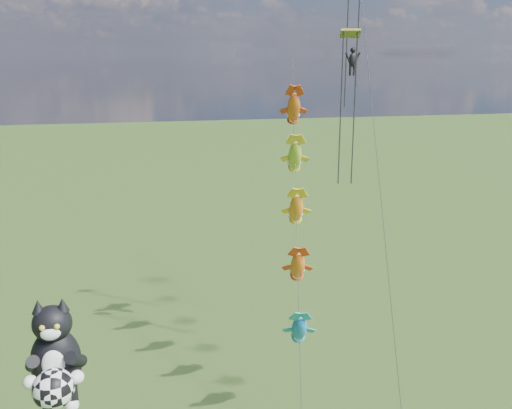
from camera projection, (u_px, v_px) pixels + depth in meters
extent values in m
ellipsoid|color=black|center=(56.00, 362.00, 23.77)|extent=(2.15, 1.79, 3.02)
ellipsoid|color=black|center=(52.00, 324.00, 23.22)|extent=(1.67, 1.53, 1.53)
cone|color=black|center=(38.00, 306.00, 22.92)|extent=(0.55, 0.55, 0.57)
cone|color=black|center=(62.00, 304.00, 23.11)|extent=(0.55, 0.55, 0.57)
ellipsoid|color=white|center=(50.00, 334.00, 22.67)|extent=(0.81, 0.43, 0.55)
ellipsoid|color=white|center=(54.00, 364.00, 23.02)|extent=(0.96, 0.40, 1.25)
sphere|color=gold|center=(42.00, 328.00, 22.47)|extent=(0.23, 0.23, 0.23)
sphere|color=gold|center=(57.00, 327.00, 22.59)|extent=(0.23, 0.23, 0.23)
sphere|color=white|center=(30.00, 382.00, 22.71)|extent=(0.57, 0.57, 0.57)
sphere|color=white|center=(77.00, 377.00, 23.07)|extent=(0.57, 0.57, 0.57)
sphere|color=white|center=(49.00, 408.00, 24.06)|extent=(0.60, 0.60, 0.60)
sphere|color=white|center=(72.00, 405.00, 24.25)|extent=(0.60, 0.60, 0.60)
sphere|color=white|center=(53.00, 389.00, 22.68)|extent=(1.65, 1.65, 1.65)
cylinder|color=black|center=(297.00, 232.00, 32.38)|extent=(3.47, 15.46, 19.19)
ellipsoid|color=blue|center=(299.00, 328.00, 30.10)|extent=(1.26, 2.28, 2.37)
ellipsoid|color=orange|center=(298.00, 266.00, 31.55)|extent=(1.26, 2.28, 2.37)
ellipsoid|color=red|center=(296.00, 208.00, 33.01)|extent=(1.26, 2.28, 2.37)
ellipsoid|color=green|center=(295.00, 156.00, 34.46)|extent=(1.26, 2.28, 2.37)
ellipsoid|color=orange|center=(294.00, 108.00, 35.91)|extent=(1.26, 2.28, 2.37)
cylinder|color=black|center=(380.00, 186.00, 28.87)|extent=(2.92, 16.85, 25.91)
cube|color=#0E9E2F|center=(350.00, 33.00, 32.17)|extent=(1.21, 0.78, 0.52)
cylinder|color=black|center=(341.00, 112.00, 33.22)|extent=(0.08, 0.08, 8.85)
cylinder|color=black|center=(353.00, 112.00, 33.38)|extent=(0.08, 0.08, 8.85)
cylinder|color=black|center=(347.00, 42.00, 35.21)|extent=(0.08, 0.08, 8.46)
cylinder|color=black|center=(357.00, 42.00, 35.34)|extent=(0.08, 0.08, 8.46)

